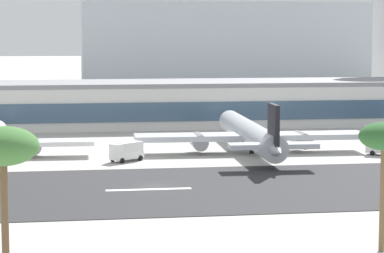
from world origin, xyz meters
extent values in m
plane|color=#B2AFA8|center=(0.00, 0.00, 0.00)|extent=(1400.00, 1400.00, 0.00)
cube|color=#2D2D30|center=(0.00, -2.82, 0.04)|extent=(800.00, 36.11, 0.08)
cube|color=white|center=(-0.85, -2.82, 0.09)|extent=(12.00, 1.20, 0.01)
cube|color=silver|center=(19.15, 78.77, 4.74)|extent=(151.88, 22.69, 9.48)
cube|color=#38516B|center=(19.15, 67.28, 4.27)|extent=(147.32, 0.30, 4.27)
cube|color=gray|center=(19.15, 78.77, 9.98)|extent=(153.40, 22.92, 1.00)
cube|color=#A8B2BC|center=(53.41, 215.34, 16.97)|extent=(119.07, 37.62, 33.93)
cylinder|color=gray|center=(-17.66, 31.65, 1.83)|extent=(2.49, 5.19, 2.38)
cylinder|color=silver|center=(21.12, 31.97, 3.45)|extent=(5.75, 44.58, 4.45)
sphere|color=silver|center=(21.77, 54.19, 3.45)|extent=(4.22, 4.22, 4.22)
cone|color=silver|center=(20.46, 9.74, 3.45)|extent=(4.24, 8.12, 4.00)
cube|color=silver|center=(21.09, 31.08, 3.00)|extent=(42.50, 7.91, 0.98)
cylinder|color=gray|center=(30.61, 30.80, 2.22)|extent=(3.07, 6.31, 2.89)
cylinder|color=gray|center=(11.57, 31.36, 2.22)|extent=(3.07, 6.31, 2.89)
cube|color=silver|center=(20.52, 11.52, 3.89)|extent=(14.49, 4.09, 0.78)
cube|color=black|center=(20.52, 11.52, 7.00)|extent=(0.89, 6.02, 7.12)
cylinder|color=black|center=(21.05, 29.74, 0.61)|extent=(0.80, 0.80, 1.22)
cube|color=white|center=(-2.05, 24.02, 1.05)|extent=(6.19, 5.60, 1.20)
cube|color=silver|center=(-1.48, 24.46, 2.45)|extent=(4.82, 4.49, 1.60)
cube|color=white|center=(-3.74, 22.68, 2.40)|extent=(2.69, 2.77, 1.50)
cylinder|color=black|center=(-4.44, 23.65, 0.45)|extent=(0.88, 0.78, 0.90)
cylinder|color=black|center=(-2.95, 21.77, 0.45)|extent=(0.88, 0.78, 0.90)
cylinder|color=black|center=(-1.15, 26.26, 0.45)|extent=(0.88, 0.78, 0.90)
cylinder|color=black|center=(0.34, 24.38, 0.45)|extent=(0.88, 0.78, 0.90)
cylinder|color=black|center=(41.84, 24.09, 0.45)|extent=(0.92, 0.69, 0.90)
cylinder|color=black|center=(43.13, 26.35, 0.45)|extent=(0.92, 0.69, 0.90)
cylinder|color=brown|center=(-17.13, -47.73, 6.26)|extent=(0.63, 0.63, 12.51)
ellipsoid|color=#427538|center=(-17.13, -47.73, 12.51)|extent=(5.94, 5.94, 3.27)
cylinder|color=brown|center=(19.10, -39.04, 5.80)|extent=(0.58, 0.58, 11.60)
ellipsoid|color=#2D602D|center=(19.10, -39.04, 11.60)|extent=(5.03, 5.03, 2.77)
camera|label=1|loc=(-11.78, -117.39, 21.72)|focal=78.32mm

